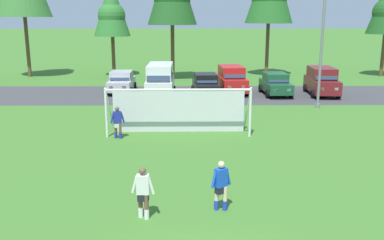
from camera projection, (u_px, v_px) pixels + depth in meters
ground_plane at (200, 126)px, 24.02m from camera, size 400.00×400.00×0.00m
parking_lot_strip at (196, 95)px, 33.76m from camera, size 52.00×8.40×0.01m
soccer_ball at (141, 178)px, 16.00m from camera, size 0.22×0.22×0.22m
soccer_goal at (179, 109)px, 22.40m from camera, size 7.44×2.01×2.57m
player_striker_near at (118, 123)px, 21.47m from camera, size 0.74×0.37×1.64m
player_midfield_center at (221, 186)px, 13.46m from camera, size 0.69×0.43×1.64m
player_defender_far at (143, 193)px, 12.91m from camera, size 0.73×0.27×1.64m
parked_car_slot_far_left at (122, 82)px, 34.52m from camera, size 2.07×4.21×1.72m
parked_car_slot_left at (160, 80)px, 32.39m from camera, size 2.20×4.80×2.52m
parked_car_slot_center_left at (206, 85)px, 33.05m from camera, size 2.24×4.31×1.72m
parked_car_slot_center at (231, 79)px, 34.26m from camera, size 2.40×4.73×2.16m
parked_car_slot_center_right at (276, 84)px, 33.41m from camera, size 2.17×4.27×1.72m
parked_car_slot_right at (322, 81)px, 33.40m from camera, size 2.34×4.70×2.16m
tree_mid_left at (111, 9)px, 42.63m from camera, size 3.67×3.67×9.79m
street_lamp at (324, 49)px, 27.96m from camera, size 2.00×0.32×7.56m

